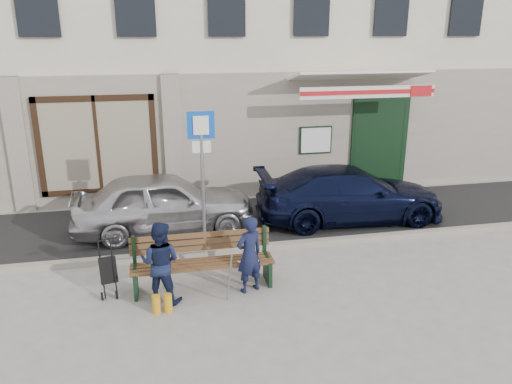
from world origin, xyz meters
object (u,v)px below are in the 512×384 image
object	(u,v)px
car_navy	(350,194)
man	(249,254)
car_silver	(164,203)
woman	(160,262)
parking_sign	(202,159)
stroller	(108,271)
bench	(200,263)

from	to	relation	value
car_navy	man	distance (m)	4.03
car_silver	man	distance (m)	3.24
man	woman	distance (m)	1.45
man	woman	bearing A→B (deg)	-21.89
parking_sign	stroller	size ratio (longest dim) A/B	2.97
man	car_silver	bearing A→B (deg)	-89.50
car_silver	woman	distance (m)	3.00
car_navy	stroller	bearing A→B (deg)	117.37
parking_sign	car_navy	bearing A→B (deg)	17.73
parking_sign	man	bearing A→B (deg)	-71.22
car_silver	stroller	xyz separation A→B (m)	(-0.99, -2.60, -0.25)
car_navy	woman	xyz separation A→B (m)	(-4.34, -2.84, 0.06)
car_silver	parking_sign	size ratio (longest dim) A/B	1.39
bench	stroller	world-z (taller)	bench
parking_sign	woman	bearing A→B (deg)	-114.13
bench	stroller	bearing A→B (deg)	176.59
car_silver	parking_sign	bearing A→B (deg)	-150.28
bench	car_silver	bearing A→B (deg)	100.73
car_silver	bench	bearing A→B (deg)	-172.60
parking_sign	bench	world-z (taller)	parking_sign
car_navy	stroller	size ratio (longest dim) A/B	4.59
bench	woman	size ratio (longest dim) A/B	1.76
car_navy	car_silver	bearing A→B (deg)	90.00
car_silver	parking_sign	world-z (taller)	parking_sign
bench	parking_sign	bearing A→B (deg)	81.23
woman	stroller	xyz separation A→B (m)	(-0.85, 0.39, -0.27)
car_silver	car_navy	bearing A→B (deg)	-95.46
car_navy	man	world-z (taller)	man
car_navy	bench	size ratio (longest dim) A/B	1.79
parking_sign	man	xyz separation A→B (m)	(0.56, -1.81, -1.21)
stroller	car_navy	bearing A→B (deg)	12.70
car_silver	stroller	distance (m)	2.80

